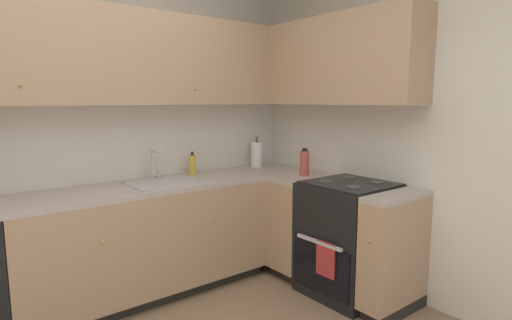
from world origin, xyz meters
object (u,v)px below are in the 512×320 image
(soap_bottle, at_px, (192,164))
(paper_towel_roll, at_px, (257,154))
(oil_bottle, at_px, (305,163))
(oven_range, at_px, (349,238))

(soap_bottle, xyz_separation_m, paper_towel_roll, (0.70, -0.02, 0.03))
(soap_bottle, relative_size, oil_bottle, 0.84)
(paper_towel_roll, bearing_deg, soap_bottle, 178.37)
(soap_bottle, xyz_separation_m, oil_bottle, (0.73, -0.65, 0.02))
(oven_range, xyz_separation_m, oil_bottle, (-0.02, 0.49, 0.54))
(oil_bottle, bearing_deg, oven_range, -87.84)
(oven_range, xyz_separation_m, paper_towel_roll, (-0.05, 1.11, 0.56))
(oven_range, bearing_deg, paper_towel_roll, 92.47)
(soap_bottle, bearing_deg, oven_range, -56.54)
(oven_range, height_order, soap_bottle, soap_bottle)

